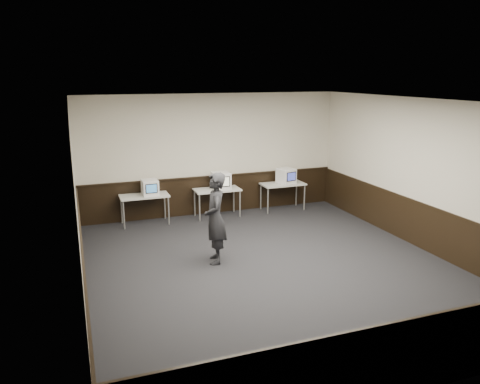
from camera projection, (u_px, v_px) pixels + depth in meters
name	position (u px, v px, depth m)	size (l,w,h in m)	color
floor	(272.00, 267.00, 9.17)	(8.00, 8.00, 0.00)	black
ceiling	(275.00, 102.00, 8.39)	(8.00, 8.00, 0.00)	white
back_wall	(212.00, 155.00, 12.43)	(7.00, 7.00, 0.00)	beige
front_wall	(420.00, 269.00, 5.13)	(7.00, 7.00, 0.00)	beige
left_wall	(77.00, 205.00, 7.63)	(8.00, 8.00, 0.00)	beige
right_wall	(424.00, 175.00, 9.93)	(8.00, 8.00, 0.00)	beige
wainscot_back	(213.00, 195.00, 12.68)	(6.98, 0.04, 1.00)	black
wainscot_front	(410.00, 357.00, 5.42)	(6.98, 0.04, 1.00)	black
wainscot_left	(83.00, 268.00, 7.90)	(0.04, 7.98, 1.00)	black
wainscot_right	(418.00, 224.00, 10.20)	(0.04, 7.98, 1.00)	black
wainscot_rail	(213.00, 176.00, 12.53)	(6.98, 0.06, 0.04)	black
desk_left	(144.00, 198.00, 11.66)	(1.20, 0.60, 0.75)	beige
desk_center	(217.00, 192.00, 12.29)	(1.20, 0.60, 0.75)	beige
desk_right	(283.00, 186.00, 12.91)	(1.20, 0.60, 0.75)	beige
emac_left	(150.00, 187.00, 11.59)	(0.40, 0.43, 0.39)	white
emac_center	(221.00, 181.00, 12.21)	(0.46, 0.49, 0.45)	white
emac_right	(286.00, 176.00, 12.85)	(0.51, 0.53, 0.42)	white
person	(215.00, 218.00, 9.23)	(0.67, 0.44, 1.83)	black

